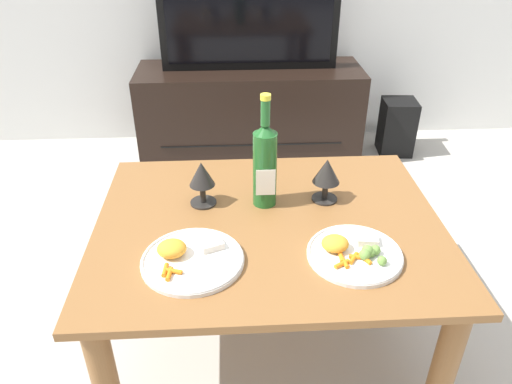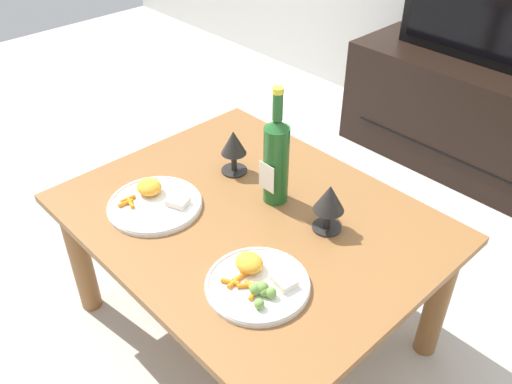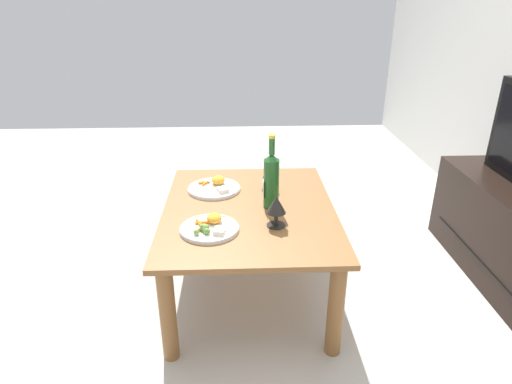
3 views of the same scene
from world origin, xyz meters
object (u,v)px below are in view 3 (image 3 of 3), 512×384
Objects in this scene: dining_table at (249,223)px; dinner_plate_right at (210,227)px; goblet_right at (276,206)px; dinner_plate_left at (215,187)px; goblet_left at (270,173)px; wine_bottle at (271,179)px.

dinner_plate_right is at bearing -39.29° from dining_table.
goblet_right is 0.52m from dinner_plate_left.
dinner_plate_right is (0.03, -0.29, -0.08)m from goblet_right.
dining_table is 3.76× the size of dinner_plate_left.
dining_table is at bearing 37.77° from dinner_plate_left.
goblet_right reaches higher than dining_table.
dining_table is at bearing -29.83° from goblet_left.
goblet_left is (-0.20, 0.01, -0.05)m from wine_bottle.
dining_table is 0.30m from goblet_left.
goblet_right is at bearing 34.98° from dinner_plate_left.
dinner_plate_right is at bearing -0.29° from dinner_plate_left.
wine_bottle reaches higher than goblet_left.
goblet_left reaches higher than dining_table.
dining_table is 0.29m from goblet_right.
dinner_plate_right is at bearing -51.90° from wine_bottle.
goblet_left is at bearing 145.00° from dinner_plate_right.
dinner_plate_right is at bearing -84.62° from goblet_right.
goblet_left is at bearing 150.17° from dining_table.
goblet_left is (-0.20, 0.12, 0.18)m from dining_table.
dining_table is 0.30m from dinner_plate_right.
wine_bottle is 2.47× the size of goblet_left.
dinner_plate_right is at bearing -35.00° from goblet_left.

